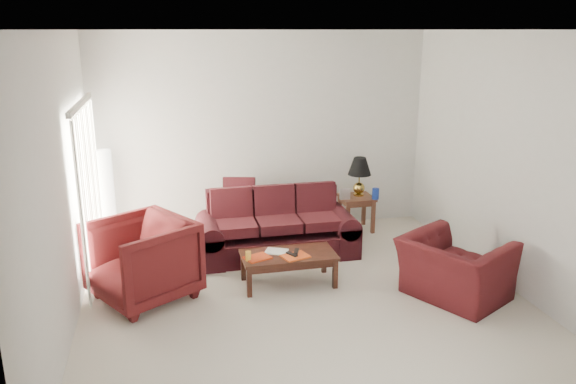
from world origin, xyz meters
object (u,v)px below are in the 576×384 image
Objects in this scene: sofa at (277,225)px; end_table at (356,213)px; floor_lamp at (108,199)px; armchair_left at (142,260)px; armchair_right at (455,269)px; coffee_table at (288,269)px.

sofa is 1.59m from end_table.
floor_lamp is 1.37× the size of armchair_left.
armchair_left is (-1.77, -0.94, 0.03)m from sofa.
floor_lamp is at bearing 154.10° from sofa.
sofa is 1.96× the size of armchair_right.
end_table is 0.38× the size of floor_lamp.
armchair_left is 1.74m from coffee_table.
coffee_table is (2.20, -1.77, -0.52)m from floor_lamp.
coffee_table is (1.71, 0.00, -0.28)m from armchair_left.
armchair_right is at bearing 45.68° from armchair_left.
armchair_right is at bearing -82.26° from end_table.
sofa is at bearing -152.75° from end_table.
floor_lamp is (-3.66, 0.11, 0.45)m from end_table.
coffee_table is at bearing -38.74° from floor_lamp.
armchair_left is (0.49, -1.77, -0.24)m from floor_lamp.
armchair_left is 3.59m from armchair_right.
armchair_right is (3.99, -2.54, -0.36)m from floor_lamp.
sofa is 2.44m from armchair_right.
end_table is 0.49× the size of armchair_right.
sofa is at bearing 16.49° from armchair_right.
sofa is 1.90× the size of coffee_table.
end_table reaches higher than coffee_table.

